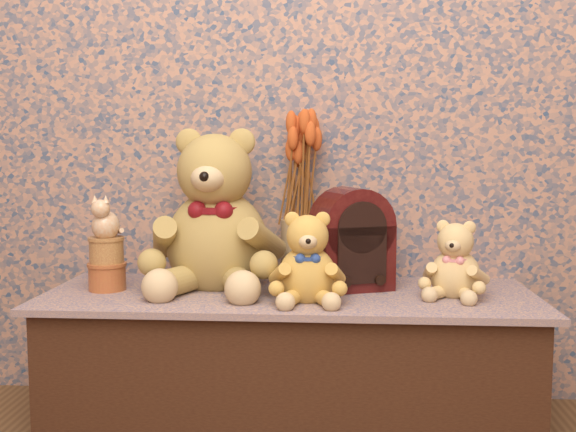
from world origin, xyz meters
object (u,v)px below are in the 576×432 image
teddy_large (217,203)px  cathedral_radio (351,238)px  biscuit_tin_lower (107,277)px  ceramic_vase (299,250)px  teddy_medium (307,253)px  teddy_small (456,256)px  cat_figurine (106,216)px

teddy_large → cathedral_radio: bearing=2.6°
teddy_large → biscuit_tin_lower: teddy_large is taller
biscuit_tin_lower → ceramic_vase: bearing=18.5°
teddy_medium → biscuit_tin_lower: bearing=167.2°
teddy_small → ceramic_vase: bearing=175.4°
teddy_small → cat_figurine: 1.07m
teddy_medium → teddy_small: teddy_medium is taller
ceramic_vase → cat_figurine: 0.63m
ceramic_vase → biscuit_tin_lower: ceramic_vase is taller
teddy_large → teddy_small: teddy_large is taller
cat_figurine → biscuit_tin_lower: bearing=0.0°
cat_figurine → teddy_large: bearing=18.6°
cathedral_radio → ceramic_vase: 0.21m
teddy_medium → teddy_small: size_ratio=1.14×
teddy_large → cat_figurine: (-0.33, -0.08, -0.04)m
cathedral_radio → biscuit_tin_lower: (-0.76, -0.08, -0.12)m
teddy_large → biscuit_tin_lower: size_ratio=4.73×
teddy_small → cat_figurine: cat_figurine is taller
teddy_large → cat_figurine: bearing=-164.3°
cat_figurine → teddy_small: bearing=4.6°
teddy_small → cat_figurine: bearing=-161.4°
teddy_large → teddy_small: bearing=-4.7°
cathedral_radio → cat_figurine: 0.76m
teddy_large → ceramic_vase: (0.26, 0.12, -0.17)m
teddy_large → teddy_small: 0.75m
teddy_medium → cathedral_radio: 0.22m
teddy_medium → biscuit_tin_lower: (-0.63, 0.10, -0.10)m
teddy_small → biscuit_tin_lower: 1.07m
teddy_large → teddy_medium: size_ratio=1.93×
teddy_medium → teddy_small: bearing=7.3°
cathedral_radio → ceramic_vase: size_ratio=1.56×
teddy_small → ceramic_vase: (-0.47, 0.21, -0.02)m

